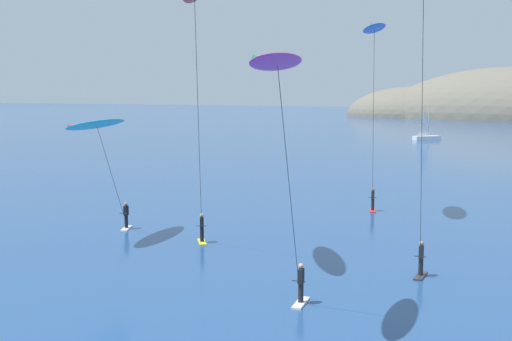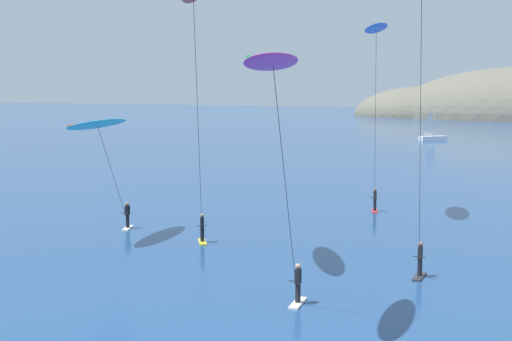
# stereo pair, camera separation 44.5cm
# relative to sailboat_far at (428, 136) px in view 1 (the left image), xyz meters

# --- Properties ---
(headland_island) EXTENTS (90.80, 51.34, 30.87)m
(headland_island) POSITION_rel_sailboat_far_xyz_m (4.94, 94.10, -0.64)
(headland_island) COLOR #6B6656
(headland_island) RESTS_ON ground
(sailboat_far) EXTENTS (5.00, 4.77, 5.70)m
(sailboat_far) POSITION_rel_sailboat_far_xyz_m (0.00, 0.00, 0.00)
(sailboat_far) COLOR white
(sailboat_far) RESTS_ON ground
(kitesurfer_yellow) EXTENTS (1.51, 5.89, 13.50)m
(kitesurfer_yellow) POSITION_rel_sailboat_far_xyz_m (14.75, -85.73, 11.30)
(kitesurfer_yellow) COLOR #2D2D33
(kitesurfer_yellow) RESTS_ON ground
(kitesurfer_blue) EXTENTS (2.42, 5.71, 13.07)m
(kitesurfer_blue) POSITION_rel_sailboat_far_xyz_m (8.70, -70.56, 11.16)
(kitesurfer_blue) COLOR red
(kitesurfer_blue) RESTS_ON ground
(kitesurfer_red) EXTENTS (5.06, 8.49, 13.72)m
(kitesurfer_red) POSITION_rel_sailboat_far_xyz_m (4.31, -86.57, 11.63)
(kitesurfer_red) COLOR yellow
(kitesurfer_red) RESTS_ON ground
(kitesurfer_magenta) EXTENTS (1.49, 6.40, 10.05)m
(kitesurfer_magenta) POSITION_rel_sailboat_far_xyz_m (11.10, -92.30, 8.12)
(kitesurfer_magenta) COLOR silver
(kitesurfer_magenta) RESTS_ON ground
(kitesurfer_cyan) EXTENTS (2.24, 6.92, 7.13)m
(kitesurfer_cyan) POSITION_rel_sailboat_far_xyz_m (-3.82, -83.75, 5.69)
(kitesurfer_cyan) COLOR silver
(kitesurfer_cyan) RESTS_ON ground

